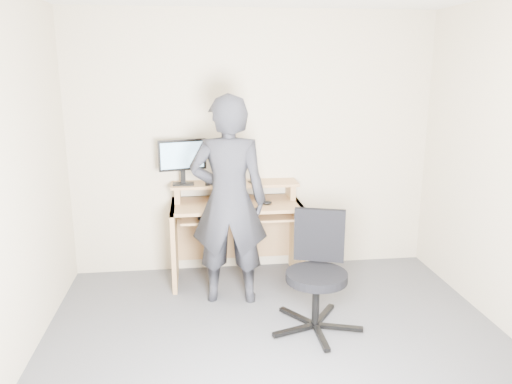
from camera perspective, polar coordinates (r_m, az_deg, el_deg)
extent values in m
plane|color=#5B5B60|center=(3.64, 3.21, -18.84)|extent=(3.50, 3.50, 0.00)
cube|color=beige|center=(4.84, -0.27, 5.49)|extent=(3.50, 0.02, 2.50)
cube|color=tan|center=(4.73, -9.29, -5.85)|extent=(0.04, 0.60, 0.75)
cube|color=tan|center=(4.82, 4.68, -5.32)|extent=(0.04, 0.60, 0.75)
cube|color=tan|center=(4.63, -2.28, -1.43)|extent=(1.20, 0.60, 0.03)
cube|color=tan|center=(4.58, -2.18, -2.84)|extent=(1.02, 0.38, 0.02)
cube|color=tan|center=(4.74, -8.96, -0.10)|extent=(0.05, 0.28, 0.15)
cube|color=tan|center=(4.83, 3.96, 0.29)|extent=(0.05, 0.28, 0.15)
cube|color=tan|center=(4.74, -2.45, 0.95)|extent=(1.20, 0.30, 0.02)
cube|color=tan|center=(4.99, -2.52, -3.99)|extent=(1.20, 0.03, 0.65)
cube|color=black|center=(4.69, -8.30, 0.93)|extent=(0.20, 0.12, 0.01)
cube|color=black|center=(4.70, -8.32, 1.79)|extent=(0.04, 0.04, 0.12)
cube|color=black|center=(4.64, -8.42, 4.21)|extent=(0.44, 0.15, 0.28)
cube|color=#8DC8F3|center=(4.62, -8.42, 4.17)|extent=(0.39, 0.11, 0.24)
cube|color=black|center=(4.73, -2.52, 2.31)|extent=(0.08, 0.14, 0.20)
cylinder|color=#B5B5BA|center=(4.73, -2.16, 2.09)|extent=(0.09, 0.09, 0.16)
cube|color=black|center=(4.71, -0.27, 1.11)|extent=(0.10, 0.14, 0.01)
cube|color=black|center=(4.63, -5.54, 0.97)|extent=(0.05, 0.04, 0.03)
torus|color=silver|center=(4.77, -4.96, 1.26)|extent=(0.20, 0.20, 0.06)
cube|color=black|center=(4.56, -3.77, -2.62)|extent=(0.46, 0.19, 0.03)
ellipsoid|color=black|center=(4.56, 1.25, -1.24)|extent=(0.11, 0.08, 0.04)
cube|color=black|center=(4.01, 9.52, -14.98)|extent=(0.35, 0.15, 0.03)
cube|color=black|center=(4.17, 7.76, -13.71)|extent=(0.25, 0.32, 0.03)
cube|color=black|center=(4.12, 4.72, -13.97)|extent=(0.25, 0.31, 0.03)
cube|color=black|center=(3.93, 4.37, -15.46)|extent=(0.35, 0.16, 0.03)
cube|color=black|center=(3.86, 7.46, -16.15)|extent=(0.05, 0.36, 0.03)
cylinder|color=black|center=(3.93, 6.85, -12.33)|extent=(0.06, 0.06, 0.37)
cylinder|color=black|center=(3.84, 6.94, -9.58)|extent=(0.47, 0.47, 0.07)
cube|color=black|center=(3.94, 7.26, -4.90)|extent=(0.39, 0.17, 0.42)
imported|color=black|center=(4.17, -3.14, -1.03)|extent=(0.69, 0.50, 1.77)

